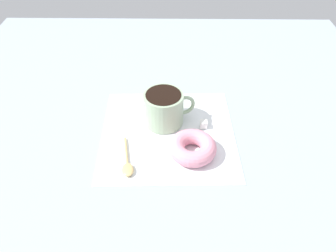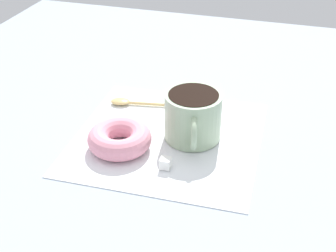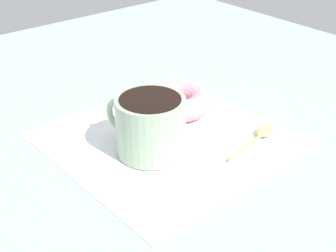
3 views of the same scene
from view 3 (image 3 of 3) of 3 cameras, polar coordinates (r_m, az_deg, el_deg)
ground_plane at (r=65.16cm, az=-0.79°, el=-3.47°), size 120.00×120.00×2.00cm
napkin at (r=66.36cm, az=0.00°, el=-1.61°), size 31.08×31.08×0.30cm
coffee_cup at (r=61.42cm, az=-2.22°, el=0.18°), size 12.17×9.24×7.93cm
donut at (r=72.61cm, az=1.24°, el=3.03°), size 10.24×10.24×3.42cm
spoon at (r=67.60cm, az=11.26°, el=-1.06°), size 3.39×11.42×0.90cm
sugar_cube at (r=70.69cm, az=-5.43°, el=1.27°), size 1.63×1.63×1.63cm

